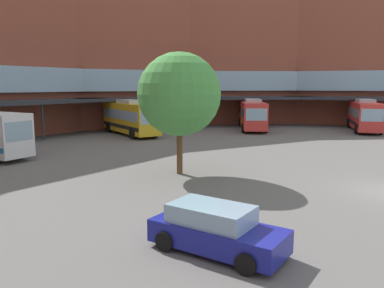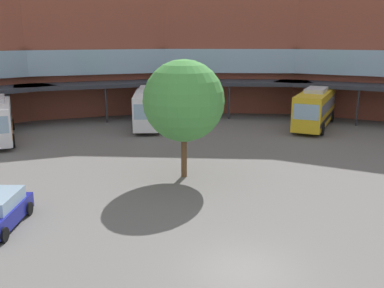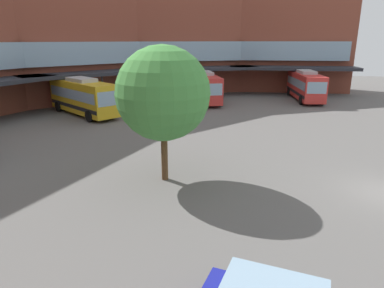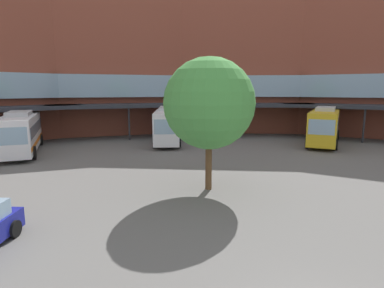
# 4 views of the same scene
# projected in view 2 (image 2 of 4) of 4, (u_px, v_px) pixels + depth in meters

# --- Properties ---
(ground_plane) EXTENTS (125.01, 125.01, 0.00)m
(ground_plane) POSITION_uv_depth(u_px,v_px,m) (244.00, 271.00, 16.35)
(ground_plane) COLOR #605E5B
(station_building) EXTENTS (82.42, 46.58, 18.58)m
(station_building) POSITION_uv_depth(u_px,v_px,m) (176.00, 33.00, 35.77)
(station_building) COLOR brown
(station_building) RESTS_ON ground
(bus_3) EXTENTS (7.54, 9.82, 3.80)m
(bus_3) POSITION_uv_depth(u_px,v_px,m) (315.00, 108.00, 41.79)
(bus_3) COLOR gold
(bus_3) RESTS_ON ground
(bus_4) EXTENTS (3.44, 11.08, 3.75)m
(bus_4) POSITION_uv_depth(u_px,v_px,m) (149.00, 106.00, 42.86)
(bus_4) COLOR white
(bus_4) RESTS_ON ground
(plaza_tree) EXTENTS (4.98, 4.98, 7.31)m
(plaza_tree) POSITION_uv_depth(u_px,v_px,m) (184.00, 101.00, 26.23)
(plaza_tree) COLOR brown
(plaza_tree) RESTS_ON ground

